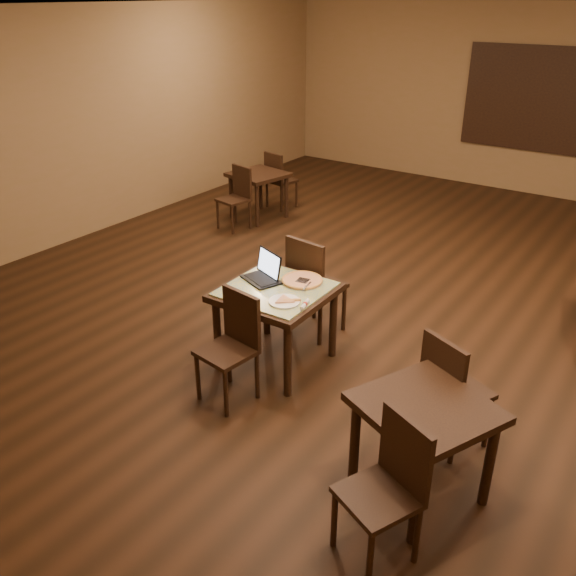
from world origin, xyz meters
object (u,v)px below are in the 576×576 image
Objects in this scene: laptop at (265,272)px; other_table_c_chair_far at (450,386)px; pizza_pan at (302,282)px; other_table_b at (258,181)px; tiled_table at (276,299)px; other_table_b_chair_far at (278,177)px; chair_main_near at (233,340)px; other_table_c at (424,420)px; other_table_c_chair_near at (390,482)px; chair_main_far at (312,281)px; other_table_b_chair_near at (237,194)px.

other_table_c_chair_far is at bearing 11.72° from laptop.
pizza_pan is (0.32, 0.13, -0.06)m from laptop.
other_table_b is at bearing 149.60° from laptop.
laptop is at bearing -40.76° from other_table_b.
pizza_pan is at bearing 62.35° from tiled_table.
chair_main_near is at bearing 132.40° from other_table_b_chair_far.
other_table_b is at bearing 102.53° from other_table_b_chair_far.
other_table_c_chair_near is (0.03, -0.56, -0.07)m from other_table_c.
other_table_c_chair_far is (1.74, -0.83, -0.05)m from chair_main_far.
chair_main_near reaches higher than tiled_table.
laptop is 0.47× the size of other_table_b_chair_near.
other_table_c_chair_near is at bearing 142.30° from other_table_b_chair_far.
other_table_b_chair_near is 1.04m from other_table_b_chair_far.
chair_main_near is 0.99× the size of other_table_c_chair_near.
chair_main_far is 2.80× the size of pizza_pan.
pizza_pan is (0.12, 0.24, 0.11)m from tiled_table.
tiled_table is 1.75m from other_table_c_chair_far.
chair_main_far is 3.24m from other_table_b_chair_near.
other_table_b is at bearing 102.53° from other_table_b_chair_near.
laptop reaches higher than tiled_table.
pizza_pan is at bearing 43.92° from laptop.
other_table_b is 0.53m from other_table_b_chair_far.
chair_main_near is 4.13m from other_table_b_chair_near.
other_table_b_chair_near is at bearing -77.47° from other_table_b.
other_table_c is 0.57m from other_table_c_chair_far.
chair_main_far is 0.59m from laptop.
pizza_pan is at bearing 172.14° from other_table_c.
tiled_table is 4.05m from other_table_b.
other_table_c_chair_near is at bearing -37.85° from tiled_table.
other_table_b_chair_far is at bearing 124.42° from tiled_table.
other_table_c is at bearing -31.01° from other_table_b.
chair_main_far is at bearing -26.98° from other_table_b_chair_near.
other_table_b is (-2.39, 3.02, -0.25)m from laptop.
other_table_b_chair_far is (-0.01, 0.52, -0.07)m from other_table_b.
tiled_table is 0.28m from laptop.
other_table_c_chair_near is 1.00× the size of other_table_c_chair_far.
other_table_b_chair_far reaches higher than other_table_c.
other_table_b_chair_far is at bearing 129.54° from chair_main_near.
other_table_b_chair_far is (-2.59, 3.04, -0.08)m from chair_main_far.
other_table_c_chair_near is (4.37, -3.94, 0.03)m from other_table_b_chair_near.
pizza_pan reaches higher than tiled_table.
chair_main_near is at bearing -52.45° from laptop.
chair_main_far is at bearing 109.48° from pizza_pan.
tiled_table is 0.99× the size of chair_main_near.
chair_main_near is at bearing 97.73° from chair_main_far.
pizza_pan is (0.13, -0.37, 0.18)m from chair_main_far.
pizza_pan is 0.39× the size of other_table_c_chair_far.
chair_main_near is at bearing -97.20° from pizza_pan.
laptop reaches higher than other_table_b_chair_far.
pizza_pan is at bearing 90.84° from chair_main_near.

